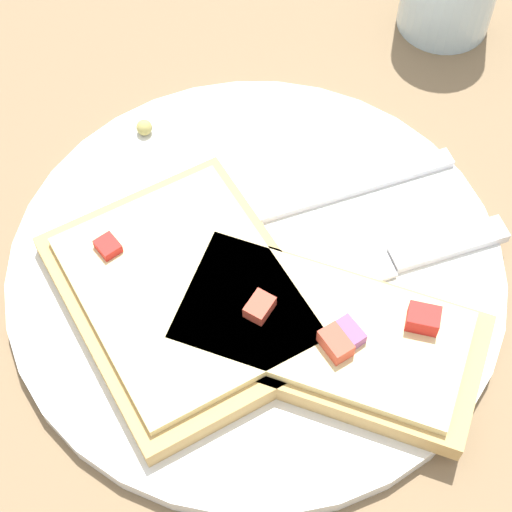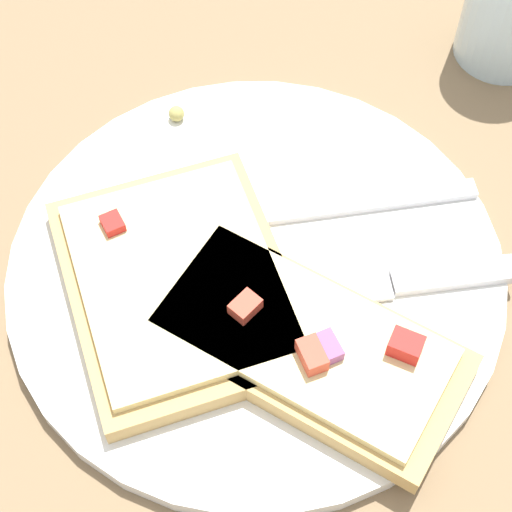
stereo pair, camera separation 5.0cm
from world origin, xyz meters
name	(u,v)px [view 1 (the left image)]	position (x,y,z in m)	size (l,w,h in m)	color
ground_plane	(256,275)	(0.00, 0.00, 0.00)	(4.00, 4.00, 0.00)	#7F6647
plate	(256,270)	(0.00, 0.00, 0.01)	(0.30, 0.30, 0.01)	white
fork	(271,210)	(-0.02, 0.04, 0.01)	(0.13, 0.20, 0.01)	silver
knife	(380,265)	(0.06, 0.05, 0.01)	(0.12, 0.17, 0.01)	silver
pizza_slice_main	(186,295)	(-0.01, -0.05, 0.02)	(0.19, 0.17, 0.03)	tan
pizza_slice_corner	(323,334)	(0.06, -0.02, 0.02)	(0.19, 0.14, 0.03)	tan
crumb_scatter	(207,190)	(-0.06, 0.02, 0.02)	(0.16, 0.04, 0.01)	tan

